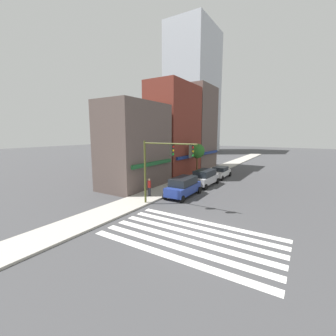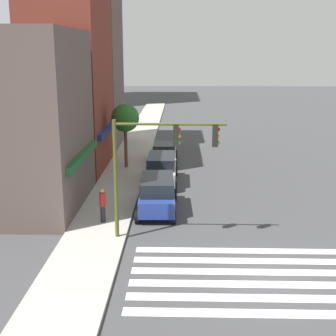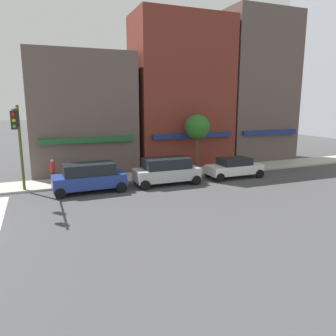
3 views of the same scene
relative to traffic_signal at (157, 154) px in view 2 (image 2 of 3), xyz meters
The scene contains 10 objects.
ground_plane 7.17m from the traffic_signal, 129.82° to the right, with size 200.00×200.00×0.00m, color #424244.
sidewalk_left 6.31m from the traffic_signal, 141.02° to the left, with size 120.00×3.00×0.15m.
crosswalk_stripes 7.17m from the traffic_signal, 129.82° to the right, with size 5.68×10.80×0.01m.
storefront_row 15.91m from the traffic_signal, 26.46° to the left, with size 25.16×5.30×14.50m.
traffic_signal is the anchor object (origin of this frame).
suv_blue 5.13m from the traffic_signal, ahead, with size 4.75×2.12×1.94m.
suv_silver 10.08m from the traffic_signal, ahead, with size 4.71×2.12×1.94m.
sedan_white 15.68m from the traffic_signal, ahead, with size 4.43×2.02×1.59m.
pedestrian_red_jacket 4.65m from the traffic_signal, 56.84° to the left, with size 0.32×0.32×1.77m.
street_tree 13.76m from the traffic_signal, 12.69° to the left, with size 2.06×2.06×4.75m.
Camera 2 is at (-16.84, 3.45, 8.72)m, focal length 50.00 mm.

